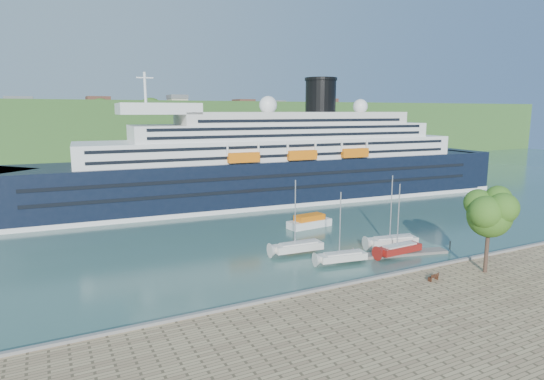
{
  "coord_description": "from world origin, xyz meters",
  "views": [
    {
      "loc": [
        -38.83,
        -39.79,
        20.35
      ],
      "look_at": [
        -3.61,
        30.0,
        6.71
      ],
      "focal_mm": 30.0,
      "sensor_mm": 36.0,
      "label": 1
    }
  ],
  "objects": [
    {
      "name": "quay_coping",
      "position": [
        0.0,
        -0.2,
        1.15
      ],
      "size": [
        220.0,
        0.5,
        0.3
      ],
      "primitive_type": "cube",
      "color": "slate",
      "rests_on": "promenade"
    },
    {
      "name": "far_hillside",
      "position": [
        0.0,
        145.0,
        12.0
      ],
      "size": [
        400.0,
        50.0,
        24.0
      ],
      "primitive_type": "cube",
      "color": "#335F26",
      "rests_on": "ground"
    },
    {
      "name": "floating_pontoon",
      "position": [
        4.28,
        8.16,
        0.19
      ],
      "size": [
        17.23,
        6.19,
        0.38
      ],
      "primitive_type": null,
      "rotation": [
        0.0,
        0.0,
        -0.24
      ],
      "color": "gray",
      "rests_on": "ground"
    },
    {
      "name": "sailboat_red",
      "position": [
        5.37,
        7.5,
        4.96
      ],
      "size": [
        7.8,
        2.62,
        9.92
      ],
      "primitive_type": null,
      "rotation": [
        0.0,
        0.0,
        0.06
      ],
      "color": "maroon",
      "rests_on": "ground"
    },
    {
      "name": "tender_launch",
      "position": [
        2.37,
        27.11,
        1.13
      ],
      "size": [
        8.44,
        3.63,
        2.26
      ],
      "primitive_type": null,
      "rotation": [
        0.0,
        0.0,
        0.1
      ],
      "color": "orange",
      "rests_on": "ground"
    },
    {
      "name": "sailboat_white_near",
      "position": [
        -3.87,
        8.34,
        4.71
      ],
      "size": [
        7.51,
        3.09,
        9.41
      ],
      "primitive_type": null,
      "rotation": [
        0.0,
        0.0,
        -0.15
      ],
      "color": "silver",
      "rests_on": "ground"
    },
    {
      "name": "promenade_tree",
      "position": [
        8.08,
        -4.41,
        6.72
      ],
      "size": [
        6.91,
        6.91,
        11.45
      ],
      "primitive_type": null,
      "color": "#2B6219",
      "rests_on": "promenade"
    },
    {
      "name": "sailboat_extra",
      "position": [
        -7.11,
        14.64,
        5.17
      ],
      "size": [
        8.12,
        2.7,
        10.34
      ],
      "primitive_type": null,
      "rotation": [
        0.0,
        0.0,
        -0.06
      ],
      "color": "silver",
      "rests_on": "ground"
    },
    {
      "name": "cruise_ship",
      "position": [
        6.24,
        51.4,
        13.99
      ],
      "size": [
        125.5,
        26.38,
        27.97
      ],
      "primitive_type": null,
      "rotation": [
        0.0,
        0.0,
        -0.07
      ],
      "color": "black",
      "rests_on": "ground"
    },
    {
      "name": "sailboat_white_far",
      "position": [
        7.06,
        10.76,
        5.27
      ],
      "size": [
        8.45,
        3.85,
        10.55
      ],
      "primitive_type": null,
      "rotation": [
        0.0,
        0.0,
        -0.2
      ],
      "color": "silver",
      "rests_on": "ground"
    },
    {
      "name": "park_bench",
      "position": [
        0.31,
        -3.61,
        1.48
      ],
      "size": [
        1.55,
        0.8,
        0.95
      ],
      "primitive_type": null,
      "rotation": [
        0.0,
        0.0,
        0.14
      ],
      "color": "#482514",
      "rests_on": "promenade"
    },
    {
      "name": "ground",
      "position": [
        0.0,
        0.0,
        0.0
      ],
      "size": [
        400.0,
        400.0,
        0.0
      ],
      "primitive_type": "plane",
      "color": "#30564D",
      "rests_on": "ground"
    }
  ]
}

